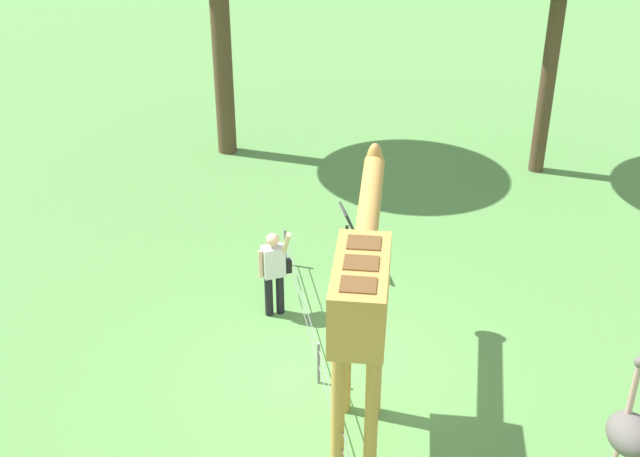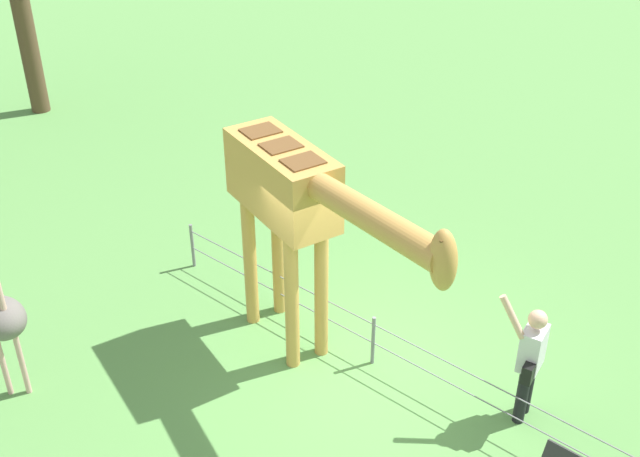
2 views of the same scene
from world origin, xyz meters
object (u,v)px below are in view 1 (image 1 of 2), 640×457
giraffe (362,289)px  ostrich (631,435)px  info_sign (347,226)px  visitor (274,269)px

giraffe → ostrich: 3.76m
info_sign → giraffe: bearing=170.6°
ostrich → info_sign: size_ratio=1.70×
giraffe → visitor: bearing=16.0°
giraffe → visitor: 3.28m
giraffe → visitor: size_ratio=2.23×
ostrich → info_sign: (6.12, 2.25, -0.23)m
visitor → ostrich: (-4.98, -3.73, 0.27)m
ostrich → info_sign: 6.52m
visitor → info_sign: 1.87m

